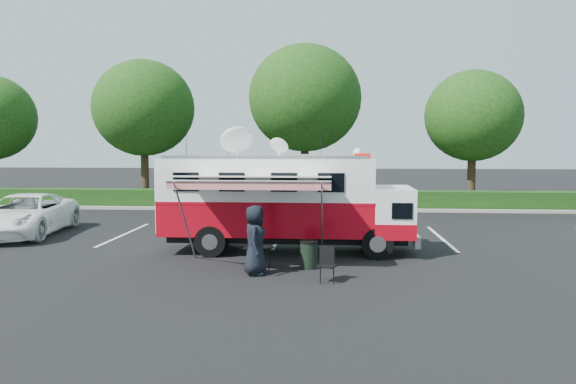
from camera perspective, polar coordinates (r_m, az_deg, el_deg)
name	(u,v)px	position (r m, az deg, el deg)	size (l,w,h in m)	color
ground_plane	(287,252)	(18.23, -0.12, -6.10)	(120.00, 120.00, 0.00)	black
back_border	(326,115)	(30.78, 3.86, 7.77)	(60.00, 6.14, 8.87)	#9E998E
stall_lines	(280,236)	(21.21, -0.85, -4.51)	(24.12, 5.50, 0.01)	silver
command_truck	(285,201)	(17.99, -0.34, -0.90)	(8.07, 2.22, 3.87)	black
awning	(252,180)	(15.71, -3.64, 1.26)	(4.40, 2.30, 2.66)	white
white_suv	(25,235)	(23.69, -25.12, -4.00)	(2.59, 5.62, 1.56)	white
person	(255,275)	(15.18, -3.34, -8.38)	(0.91, 0.59, 1.87)	black
folding_table	(259,249)	(15.72, -3.00, -5.78)	(0.84, 0.69, 0.62)	black
folding_chair	(327,261)	(14.37, 3.99, -7.03)	(0.55, 0.58, 0.88)	black
trash_bin	(309,254)	(15.83, 2.14, -6.35)	(0.52, 0.52, 0.78)	black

